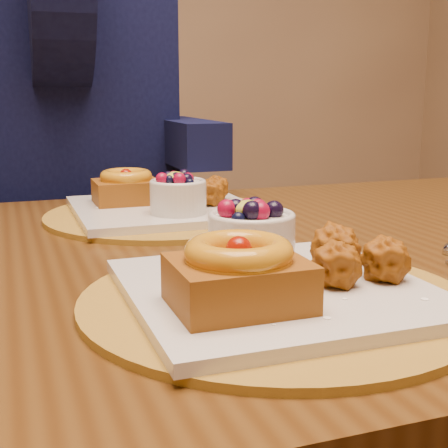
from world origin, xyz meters
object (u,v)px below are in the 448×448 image
(dining_table, at_px, (206,306))
(chair_far, at_px, (100,297))
(diner, at_px, (56,72))
(place_setting_near, at_px, (271,276))
(place_setting_far, at_px, (163,204))

(dining_table, height_order, chair_far, chair_far)
(chair_far, bearing_deg, dining_table, -90.81)
(dining_table, relative_size, diner, 1.72)
(dining_table, distance_m, diner, 0.70)
(place_setting_near, relative_size, diner, 0.41)
(place_setting_far, bearing_deg, diner, 106.71)
(place_setting_near, xyz_separation_m, diner, (-0.12, 0.83, 0.21))
(place_setting_far, bearing_deg, dining_table, -89.37)
(place_setting_far, xyz_separation_m, chair_far, (-0.04, 0.49, -0.31))
(dining_table, height_order, place_setting_far, place_setting_far)
(chair_far, height_order, diner, diner)
(dining_table, xyz_separation_m, chair_far, (-0.04, 0.70, -0.21))
(diner, bearing_deg, dining_table, -92.38)
(place_setting_far, distance_m, diner, 0.47)
(chair_far, relative_size, diner, 0.91)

